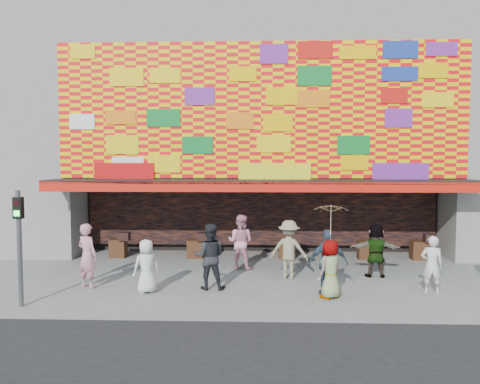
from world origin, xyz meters
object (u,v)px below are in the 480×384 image
(signal_left, at_px, (19,235))
(ped_f, at_px, (376,250))
(ped_a, at_px, (146,266))
(ped_i, at_px, (240,242))
(ped_g, at_px, (330,269))
(ped_c, at_px, (209,256))
(ped_e, at_px, (328,263))
(parasol, at_px, (331,220))
(ped_b, at_px, (87,256))
(ped_d, at_px, (289,250))
(ped_h, at_px, (432,265))

(signal_left, height_order, ped_f, signal_left)
(ped_a, bearing_deg, ped_i, -162.03)
(ped_g, bearing_deg, ped_a, -44.85)
(ped_a, distance_m, ped_i, 3.97)
(ped_c, height_order, ped_e, ped_c)
(ped_f, relative_size, parasol, 0.95)
(ped_f, xyz_separation_m, ped_g, (-1.83, -2.39, -0.06))
(ped_b, bearing_deg, ped_c, -151.53)
(ped_d, bearing_deg, ped_a, 36.81)
(signal_left, bearing_deg, ped_b, 59.14)
(ped_e, xyz_separation_m, ped_h, (2.95, 0.30, -0.10))
(ped_b, height_order, ped_g, ped_b)
(ped_a, height_order, ped_f, ped_f)
(ped_f, bearing_deg, ped_i, -8.22)
(ped_i, bearing_deg, ped_h, 170.72)
(parasol, bearing_deg, ped_c, 166.91)
(signal_left, relative_size, ped_d, 1.61)
(signal_left, xyz_separation_m, ped_e, (8.04, 1.26, -0.94))
(signal_left, bearing_deg, ped_c, 21.05)
(ped_a, distance_m, ped_e, 5.10)
(ped_a, relative_size, ped_c, 0.80)
(ped_a, distance_m, parasol, 5.31)
(ped_i, bearing_deg, signal_left, 56.16)
(ped_c, height_order, parasol, parasol)
(signal_left, distance_m, ped_c, 5.10)
(ped_b, height_order, parasol, parasol)
(ped_f, distance_m, parasol, 3.27)
(ped_h, relative_size, ped_i, 0.87)
(ped_d, bearing_deg, parasol, 129.45)
(ped_c, distance_m, ped_h, 6.31)
(signal_left, bearing_deg, parasol, 7.19)
(ped_f, distance_m, ped_i, 4.49)
(signal_left, relative_size, ped_c, 1.57)
(ped_h, distance_m, ped_i, 6.16)
(ped_e, bearing_deg, ped_b, -8.93)
(ped_h, bearing_deg, ped_g, 22.36)
(ped_i, relative_size, parasol, 1.03)
(ped_h, height_order, ped_i, ped_i)
(ped_c, distance_m, ped_i, 2.69)
(ped_a, height_order, ped_d, ped_d)
(signal_left, height_order, ped_i, signal_left)
(ped_b, bearing_deg, ped_f, -141.18)
(ped_i, bearing_deg, ped_c, 90.09)
(ped_h, bearing_deg, ped_b, 10.33)
(ped_a, xyz_separation_m, ped_g, (5.12, -0.32, 0.04))
(ped_c, bearing_deg, ped_i, -106.22)
(ped_f, bearing_deg, ped_h, 124.94)
(ped_h, xyz_separation_m, ped_i, (-5.49, 2.80, 0.12))
(ped_a, bearing_deg, ped_e, 147.33)
(ped_e, bearing_deg, ped_i, -55.13)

